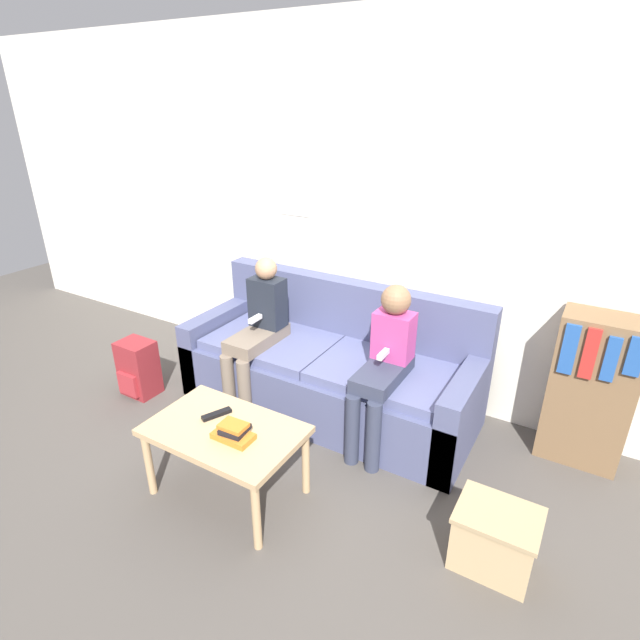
{
  "coord_description": "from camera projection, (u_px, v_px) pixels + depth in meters",
  "views": [
    {
      "loc": [
        1.51,
        -2.17,
        2.08
      ],
      "look_at": [
        0.0,
        0.38,
        0.74
      ],
      "focal_mm": 28.0,
      "sensor_mm": 36.0,
      "label": 1
    }
  ],
  "objects": [
    {
      "name": "ground_plane",
      "position": [
        291.0,
        444.0,
        3.26
      ],
      "size": [
        10.0,
        10.0,
        0.0
      ],
      "primitive_type": "plane",
      "color": "#4C4742"
    },
    {
      "name": "storage_box",
      "position": [
        495.0,
        539.0,
        2.36
      ],
      "size": [
        0.38,
        0.3,
        0.32
      ],
      "color": "tan",
      "rests_on": "ground_plane"
    },
    {
      "name": "person_right",
      "position": [
        384.0,
        361.0,
        3.04
      ],
      "size": [
        0.24,
        0.55,
        1.05
      ],
      "color": "#33384C",
      "rests_on": "ground_plane"
    },
    {
      "name": "book_stack",
      "position": [
        234.0,
        432.0,
        2.6
      ],
      "size": [
        0.22,
        0.15,
        0.08
      ],
      "color": "orange",
      "rests_on": "coffee_table"
    },
    {
      "name": "person_left",
      "position": [
        258.0,
        328.0,
        3.49
      ],
      "size": [
        0.24,
        0.55,
        1.07
      ],
      "color": "#756656",
      "rests_on": "ground_plane"
    },
    {
      "name": "wall_back",
      "position": [
        365.0,
        217.0,
        3.52
      ],
      "size": [
        8.0,
        0.07,
        2.6
      ],
      "color": "silver",
      "rests_on": "ground_plane"
    },
    {
      "name": "bookshelf",
      "position": [
        590.0,
        390.0,
        2.96
      ],
      "size": [
        0.46,
        0.29,
        0.96
      ],
      "color": "brown",
      "rests_on": "ground_plane"
    },
    {
      "name": "couch",
      "position": [
        330.0,
        371.0,
        3.55
      ],
      "size": [
        2.07,
        0.8,
        0.88
      ],
      "color": "#4C5175",
      "rests_on": "ground_plane"
    },
    {
      "name": "coffee_table",
      "position": [
        225.0,
        436.0,
        2.71
      ],
      "size": [
        0.83,
        0.53,
        0.44
      ],
      "color": "tan",
      "rests_on": "ground_plane"
    },
    {
      "name": "backpack",
      "position": [
        138.0,
        368.0,
        3.74
      ],
      "size": [
        0.26,
        0.23,
        0.43
      ],
      "color": "maroon",
      "rests_on": "ground_plane"
    },
    {
      "name": "tv_remote",
      "position": [
        217.0,
        414.0,
        2.78
      ],
      "size": [
        0.11,
        0.17,
        0.02
      ],
      "rotation": [
        0.0,
        0.0,
        -0.43
      ],
      "color": "black",
      "rests_on": "coffee_table"
    }
  ]
}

